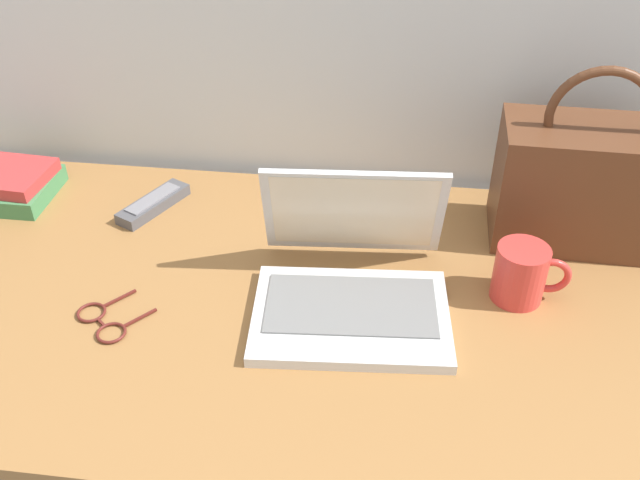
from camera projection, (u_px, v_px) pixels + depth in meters
desk at (287, 303)px, 1.18m from camera, size 1.60×0.76×0.03m
laptop at (352, 279)px, 1.14m from camera, size 0.33×0.31×0.21m
coffee_mug at (522, 273)px, 1.14m from camera, size 0.12×0.08×0.10m
remote_control_near at (154, 204)px, 1.38m from camera, size 0.11×0.16×0.02m
eyeglasses at (103, 321)px, 1.12m from camera, size 0.14×0.14×0.01m
handbag at (584, 182)px, 1.24m from camera, size 0.30×0.17×0.33m
book_stack at (10, 184)px, 1.40m from camera, size 0.16×0.16×0.06m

